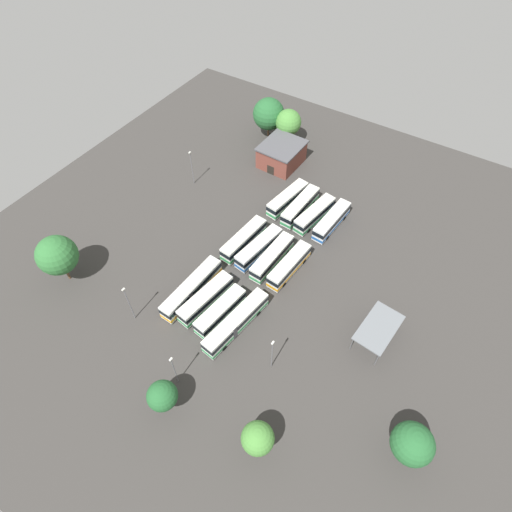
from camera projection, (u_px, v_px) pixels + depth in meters
ground_plane at (265, 259)px, 80.28m from camera, size 106.70×106.70×0.00m
bus_row0_slot0 at (236, 322)px, 69.49m from camera, size 14.03×4.35×3.46m
bus_row0_slot1 at (220, 311)px, 70.86m from camera, size 10.64×3.81×3.46m
bus_row0_slot2 at (206, 299)px, 72.46m from camera, size 11.62×4.05×3.46m
bus_row0_slot3 at (192, 288)px, 73.78m from camera, size 13.91×3.09×3.46m
bus_row1_slot0 at (289, 265)px, 77.01m from camera, size 10.99×3.37×3.46m
bus_row1_slot1 at (272, 257)px, 78.25m from camera, size 11.35×3.04×3.46m
bus_row1_slot2 at (259, 248)px, 79.70m from camera, size 11.35×4.07×3.46m
bus_row1_slot3 at (244, 239)px, 81.01m from camera, size 11.45×3.49×3.46m
bus_row2_slot0 at (332, 221)px, 84.16m from camera, size 11.00×3.29×3.46m
bus_row2_slot1 at (315, 214)px, 85.31m from camera, size 11.04×4.19×3.46m
bus_row2_slot2 at (300, 206)px, 86.80m from camera, size 11.41×3.06×3.46m
bus_row2_slot3 at (288, 199)px, 88.19m from camera, size 11.20×4.11×3.46m
depot_building at (282, 154)px, 96.37m from camera, size 9.86×8.86×5.18m
maintenance_shelter at (379, 328)px, 66.96m from camera, size 9.25×5.84×3.70m
lamp_post_mid_lot at (192, 167)px, 90.51m from camera, size 0.56×0.28×8.34m
lamp_post_near_entrance at (174, 369)px, 61.82m from camera, size 0.56×0.28×7.57m
lamp_post_by_building at (129, 303)px, 68.54m from camera, size 0.56×0.28×8.54m
lamp_post_far_corner at (272, 354)px, 63.27m from camera, size 0.56×0.28×7.80m
tree_east_edge at (269, 114)px, 100.60m from camera, size 7.53×7.53×9.81m
tree_northeast at (412, 444)px, 54.67m from camera, size 5.71×5.71×7.71m
tree_west_edge at (288, 122)px, 98.88m from camera, size 6.03×6.03×8.80m
tree_northwest at (258, 438)px, 55.27m from camera, size 4.49×4.49×6.93m
tree_south_edge at (162, 396)px, 59.04m from camera, size 4.42×4.42×6.70m
tree_north_edge at (57, 255)px, 72.40m from camera, size 7.04×7.04×10.10m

